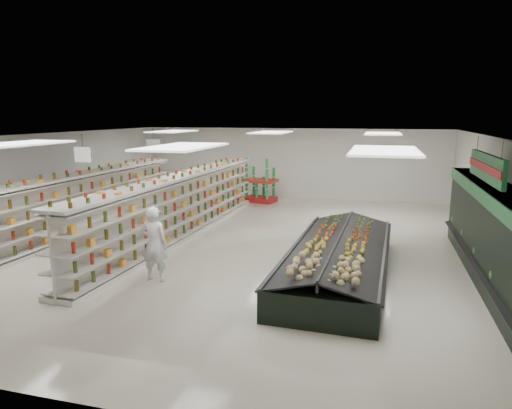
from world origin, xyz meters
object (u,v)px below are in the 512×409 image
(gondola_left, at_px, (70,209))
(shopper_main, at_px, (154,244))
(shopper_background, at_px, (188,199))
(gondola_center, at_px, (180,208))
(soda_endcap, at_px, (260,182))
(produce_island, at_px, (339,257))

(gondola_left, height_order, shopper_main, gondola_left)
(shopper_main, relative_size, shopper_background, 1.18)
(gondola_center, relative_size, soda_endcap, 6.34)
(produce_island, bearing_deg, gondola_left, 171.64)
(soda_endcap, relative_size, shopper_background, 1.20)
(produce_island, xyz_separation_m, soda_endcap, (-4.19, 8.59, 0.43))
(shopper_background, bearing_deg, produce_island, -123.12)
(gondola_center, relative_size, shopper_background, 7.58)
(gondola_center, bearing_deg, shopper_main, -71.88)
(gondola_center, xyz_separation_m, produce_island, (5.16, -2.27, -0.47))
(gondola_left, height_order, shopper_background, gondola_left)
(gondola_left, relative_size, shopper_background, 7.61)
(produce_island, relative_size, shopper_background, 4.31)
(gondola_left, xyz_separation_m, soda_endcap, (4.24, 7.35, -0.04))
(gondola_center, bearing_deg, shopper_background, 109.95)
(produce_island, bearing_deg, gondola_center, 156.25)
(gondola_left, bearing_deg, shopper_main, -30.70)
(gondola_center, bearing_deg, produce_island, -21.31)
(soda_endcap, xyz_separation_m, shopper_main, (0.10, -10.14, 0.02))
(shopper_main, distance_m, shopper_background, 6.39)
(gondola_left, bearing_deg, produce_island, -6.39)
(gondola_center, distance_m, shopper_background, 2.42)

